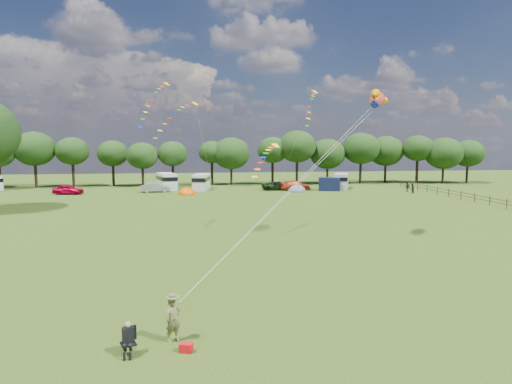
{
  "coord_description": "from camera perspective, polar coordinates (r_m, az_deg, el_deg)",
  "views": [
    {
      "loc": [
        -4.46,
        -25.08,
        7.79
      ],
      "look_at": [
        0.0,
        8.0,
        4.0
      ],
      "focal_mm": 30.0,
      "sensor_mm": 36.0,
      "label": 1
    }
  ],
  "objects": [
    {
      "name": "walker_b",
      "position": [
        73.89,
        19.5,
        0.73
      ],
      "size": [
        1.21,
        0.76,
        1.74
      ],
      "primitive_type": "imported",
      "rotation": [
        0.0,
        0.0,
        3.37
      ],
      "color": "black",
      "rests_on": "ground"
    },
    {
      "name": "tent_orange",
      "position": [
        66.41,
        -9.21,
        -0.32
      ],
      "size": [
        2.78,
        3.04,
        2.17
      ],
      "color": "#D64A00",
      "rests_on": "ground"
    },
    {
      "name": "fish_kite",
      "position": [
        35.91,
        15.79,
        11.81
      ],
      "size": [
        2.61,
        3.33,
        1.82
      ],
      "rotation": [
        0.0,
        -0.21,
        1.0
      ],
      "color": "red",
      "rests_on": "ground"
    },
    {
      "name": "tree_line",
      "position": [
        80.67,
        -0.73,
        5.45
      ],
      "size": [
        102.98,
        10.98,
        10.27
      ],
      "color": "black",
      "rests_on": "ground"
    },
    {
      "name": "kite_flyer",
      "position": [
        17.86,
        -11.0,
        -16.37
      ],
      "size": [
        0.77,
        0.69,
        1.78
      ],
      "primitive_type": "imported",
      "rotation": [
        0.0,
        0.0,
        0.53
      ],
      "color": "brown",
      "rests_on": "ground"
    },
    {
      "name": "kite_bag",
      "position": [
        17.27,
        -9.3,
        -19.79
      ],
      "size": [
        0.54,
        0.43,
        0.34
      ],
      "primitive_type": "cube",
      "rotation": [
        0.0,
        0.0,
        -0.26
      ],
      "color": "red",
      "rests_on": "ground"
    },
    {
      "name": "campervan_d",
      "position": [
        75.59,
        11.3,
        1.51
      ],
      "size": [
        4.09,
        5.81,
        2.62
      ],
      "rotation": [
        0.0,
        0.0,
        1.19
      ],
      "color": "#B6B6B8",
      "rests_on": "ground"
    },
    {
      "name": "campervan_c",
      "position": [
        72.99,
        -7.31,
        1.42
      ],
      "size": [
        3.18,
        5.69,
        2.64
      ],
      "rotation": [
        0.0,
        0.0,
        1.4
      ],
      "color": "silver",
      "rests_on": "ground"
    },
    {
      "name": "streamer_kite_b",
      "position": [
        42.84,
        -10.19,
        10.31
      ],
      "size": [
        4.2,
        4.63,
        3.77
      ],
      "rotation": [
        0.0,
        0.0,
        0.89
      ],
      "color": "yellow",
      "rests_on": "ground"
    },
    {
      "name": "campervan_b",
      "position": [
        74.33,
        -11.82,
        1.48
      ],
      "size": [
        3.97,
        6.12,
        2.77
      ],
      "rotation": [
        0.0,
        0.0,
        1.87
      ],
      "color": "silver",
      "rests_on": "ground"
    },
    {
      "name": "walker_a",
      "position": [
        71.38,
        20.09,
        0.45
      ],
      "size": [
        0.89,
        0.86,
        1.58
      ],
      "primitive_type": "imported",
      "rotation": [
        0.0,
        0.0,
        3.85
      ],
      "color": "black",
      "rests_on": "ground"
    },
    {
      "name": "ground_plane",
      "position": [
        26.64,
        2.34,
        -10.53
      ],
      "size": [
        180.0,
        180.0,
        0.0
      ],
      "primitive_type": "plane",
      "color": "black",
      "rests_on": "ground"
    },
    {
      "name": "car_a",
      "position": [
        71.79,
        -23.76,
        0.31
      ],
      "size": [
        4.89,
        2.7,
        1.54
      ],
      "primitive_type": "imported",
      "rotation": [
        0.0,
        0.0,
        1.37
      ],
      "color": "#A80025",
      "rests_on": "ground"
    },
    {
      "name": "fence",
      "position": [
        70.21,
        23.65,
        0.14
      ],
      "size": [
        0.12,
        33.12,
        1.2
      ],
      "color": "#472D19",
      "rests_on": "ground"
    },
    {
      "name": "streamer_kite_c",
      "position": [
        37.68,
        1.54,
        5.06
      ],
      "size": [
        3.19,
        4.88,
        2.8
      ],
      "rotation": [
        0.0,
        0.0,
        0.44
      ],
      "color": "#EEFF0C",
      "rests_on": "ground"
    },
    {
      "name": "awning_navy",
      "position": [
        72.41,
        9.75,
        1.07
      ],
      "size": [
        4.15,
        3.73,
        2.16
      ],
      "primitive_type": "cube",
      "rotation": [
        0.0,
        0.0,
        -0.31
      ],
      "color": "#101534",
      "rests_on": "ground"
    },
    {
      "name": "streamer_kite_a",
      "position": [
        53.27,
        -13.24,
        12.25
      ],
      "size": [
        3.37,
        5.64,
        5.78
      ],
      "rotation": [
        0.0,
        0.0,
        0.86
      ],
      "color": "#E6CD00",
      "rests_on": "ground"
    },
    {
      "name": "car_c",
      "position": [
        72.18,
        5.22,
        0.88
      ],
      "size": [
        5.43,
        2.82,
        1.56
      ],
      "primitive_type": "imported",
      "rotation": [
        0.0,
        0.0,
        1.7
      ],
      "color": "#B73919",
      "rests_on": "ground"
    },
    {
      "name": "camp_chair",
      "position": [
        17.25,
        -16.65,
        -17.78
      ],
      "size": [
        0.67,
        0.69,
        1.31
      ],
      "rotation": [
        0.0,
        0.0,
        0.36
      ],
      "color": "#99999E",
      "rests_on": "ground"
    },
    {
      "name": "car_d",
      "position": [
        71.95,
        2.79,
        0.81
      ],
      "size": [
        5.18,
        2.47,
        1.39
      ],
      "primitive_type": "imported",
      "rotation": [
        0.0,
        0.0,
        1.6
      ],
      "color": "black",
      "rests_on": "ground"
    },
    {
      "name": "car_b",
      "position": [
        70.5,
        -13.23,
        0.59
      ],
      "size": [
        4.57,
        2.26,
        1.55
      ],
      "primitive_type": "imported",
      "rotation": [
        0.0,
        0.0,
        1.72
      ],
      "color": "gray",
      "rests_on": "ground"
    },
    {
      "name": "streamer_kite_d",
      "position": [
        48.41,
        7.45,
        11.86
      ],
      "size": [
        2.71,
        5.11,
        4.3
      ],
      "rotation": [
        0.0,
        0.0,
        0.69
      ],
      "color": "#FAFF33",
      "rests_on": "ground"
    },
    {
      "name": "tent_greyblue",
      "position": [
        70.0,
        5.5,
        0.08
      ],
      "size": [
        2.9,
        3.18,
        2.16
      ],
      "color": "#465B66",
      "rests_on": "ground"
    }
  ]
}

